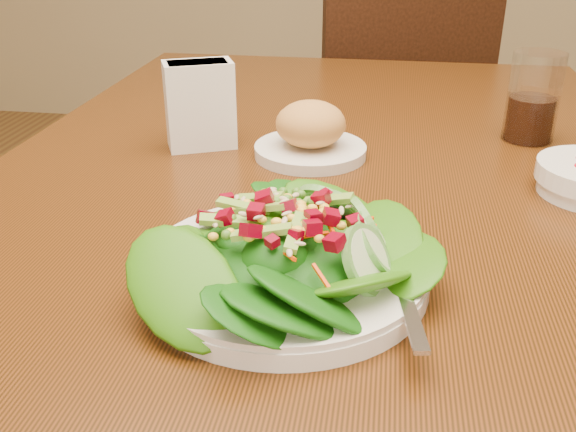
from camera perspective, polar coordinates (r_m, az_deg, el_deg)
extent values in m
cube|color=#56280D|center=(0.82, 3.33, 1.94)|extent=(0.90, 1.40, 0.04)
cylinder|color=black|center=(1.62, -8.46, -0.17)|extent=(0.07, 0.07, 0.71)
cylinder|color=black|center=(1.59, 19.61, -2.09)|extent=(0.07, 0.07, 0.71)
cube|color=black|center=(1.92, 7.95, 8.15)|extent=(0.60, 0.60, 0.04)
cylinder|color=black|center=(2.25, 10.87, 3.80)|extent=(0.04, 0.04, 0.46)
cylinder|color=black|center=(2.14, 0.73, 3.11)|extent=(0.04, 0.04, 0.46)
cylinder|color=black|center=(1.91, 15.10, -0.75)|extent=(0.04, 0.04, 0.46)
cylinder|color=black|center=(1.78, 3.30, -1.87)|extent=(0.04, 0.04, 0.46)
cube|color=black|center=(1.65, 11.05, 15.02)|extent=(0.43, 0.18, 0.51)
cylinder|color=silver|center=(0.59, -0.30, -5.01)|extent=(0.26, 0.26, 0.02)
ellipsoid|color=#0F390A|center=(0.58, -0.31, -2.62)|extent=(0.18, 0.18, 0.04)
cube|color=silver|center=(0.55, 10.72, -6.33)|extent=(0.05, 0.18, 0.01)
cylinder|color=silver|center=(0.88, 1.99, 5.82)|extent=(0.15, 0.15, 0.02)
ellipsoid|color=tan|center=(0.87, 2.03, 8.21)|extent=(0.10, 0.10, 0.06)
cylinder|color=silver|center=(1.00, 20.97, 9.83)|extent=(0.07, 0.07, 0.13)
cylinder|color=black|center=(1.00, 20.68, 8.10)|extent=(0.07, 0.07, 0.06)
cube|color=white|center=(0.91, -7.83, 9.73)|extent=(0.11, 0.08, 0.12)
cube|color=white|center=(0.91, -7.87, 10.29)|extent=(0.09, 0.07, 0.10)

